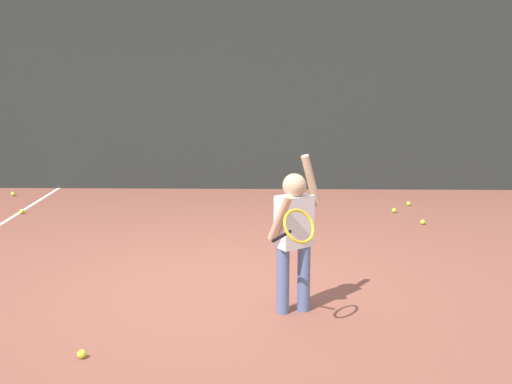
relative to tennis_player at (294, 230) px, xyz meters
name	(u,v)px	position (x,y,z in m)	size (l,w,h in m)	color
ground_plane	(221,282)	(-0.68, 0.77, -0.73)	(20.00, 20.00, 0.00)	brown
back_fence_windscreen	(241,70)	(-0.68, 5.45, 1.22)	(13.62, 0.08, 3.90)	#282D2B
fence_post_1	(36,65)	(-4.01, 5.51, 1.30)	(0.09, 0.09, 4.05)	slate
fence_post_2	(241,65)	(-0.68, 5.51, 1.30)	(0.09, 0.09, 4.05)	slate
fence_post_3	(448,65)	(2.65, 5.51, 1.30)	(0.09, 0.09, 4.05)	slate
tennis_player	(294,230)	(0.00, 0.00, 0.00)	(0.48, 0.85, 1.35)	slate
tennis_ball_0	(13,194)	(-4.26, 4.77, -0.69)	(0.07, 0.07, 0.07)	#CCE033
tennis_ball_1	(82,354)	(-1.57, -0.92, -0.69)	(0.07, 0.07, 0.07)	#CCE033
tennis_ball_2	(423,222)	(1.80, 3.08, -0.69)	(0.07, 0.07, 0.07)	#CCE033
tennis_ball_3	(409,204)	(1.85, 4.18, -0.69)	(0.07, 0.07, 0.07)	#CCE033
tennis_ball_4	(22,212)	(-3.67, 3.56, -0.69)	(0.07, 0.07, 0.07)	#CCE033
tennis_ball_5	(394,210)	(1.55, 3.74, -0.69)	(0.07, 0.07, 0.07)	#CCE033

